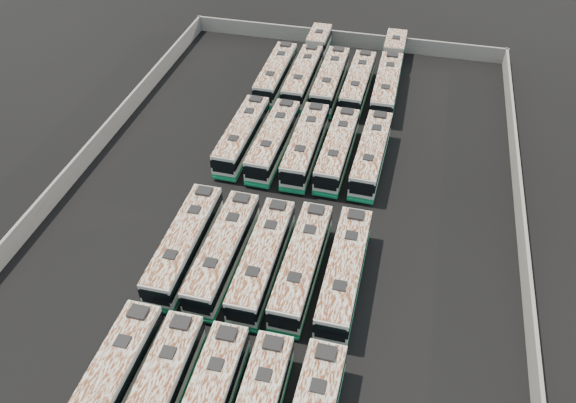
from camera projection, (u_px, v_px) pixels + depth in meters
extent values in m
plane|color=black|center=(284.00, 208.00, 55.48)|extent=(140.00, 140.00, 0.00)
cube|color=slate|center=(345.00, 39.00, 81.15)|extent=(45.20, 0.30, 2.20)
cube|color=slate|center=(523.00, 238.00, 50.77)|extent=(0.30, 73.20, 2.20)
cube|color=slate|center=(78.00, 166.00, 58.74)|extent=(0.30, 73.20, 2.20)
cube|color=beige|center=(108.00, 388.00, 38.77)|extent=(2.75, 12.88, 2.95)
cube|color=#107A4E|center=(111.00, 396.00, 39.49)|extent=(2.80, 12.93, 0.45)
cube|color=black|center=(107.00, 385.00, 38.45)|extent=(2.81, 12.94, 0.99)
cube|color=beige|center=(103.00, 377.00, 37.77)|extent=(2.69, 12.63, 0.08)
cube|color=black|center=(122.00, 341.00, 39.76)|extent=(1.02, 1.02, 0.15)
cube|color=black|center=(138.00, 312.00, 41.59)|extent=(1.40, 1.19, 0.28)
cylinder|color=black|center=(124.00, 347.00, 42.84)|extent=(0.31, 1.07, 1.07)
cylinder|color=black|center=(152.00, 353.00, 42.42)|extent=(0.31, 1.07, 1.07)
cube|color=beige|center=(156.00, 400.00, 38.15)|extent=(2.90, 12.72, 2.90)
cube|color=black|center=(155.00, 396.00, 37.84)|extent=(2.96, 12.78, 0.97)
cube|color=beige|center=(152.00, 389.00, 37.17)|extent=(2.84, 12.46, 0.07)
cube|color=black|center=(168.00, 352.00, 39.14)|extent=(1.02, 1.02, 0.15)
cube|color=black|center=(181.00, 323.00, 40.95)|extent=(1.40, 1.19, 0.27)
cylinder|color=black|center=(165.00, 357.00, 42.16)|extent=(0.32, 1.06, 1.06)
cylinder|color=black|center=(194.00, 363.00, 41.79)|extent=(0.32, 1.06, 1.06)
cube|color=beige|center=(202.00, 402.00, 36.48)|extent=(2.79, 12.41, 0.07)
cube|color=black|center=(216.00, 364.00, 38.44)|extent=(1.02, 1.02, 0.15)
cube|color=black|center=(227.00, 334.00, 40.25)|extent=(1.39, 1.18, 0.27)
cylinder|color=black|center=(210.00, 368.00, 41.45)|extent=(0.31, 1.06, 1.05)
cylinder|color=black|center=(239.00, 374.00, 41.08)|extent=(0.31, 1.06, 1.05)
cube|color=black|center=(264.00, 375.00, 37.88)|extent=(1.00, 1.00, 0.15)
cube|color=black|center=(273.00, 343.00, 39.67)|extent=(1.37, 1.16, 0.27)
cylinder|color=black|center=(255.00, 378.00, 40.87)|extent=(0.31, 1.05, 1.04)
cylinder|color=black|center=(284.00, 384.00, 40.49)|extent=(0.31, 1.05, 1.04)
cube|color=black|center=(318.00, 386.00, 37.10)|extent=(1.04, 1.04, 0.15)
cube|color=black|center=(326.00, 353.00, 38.94)|extent=(1.43, 1.21, 0.28)
cylinder|color=black|center=(305.00, 388.00, 40.22)|extent=(0.32, 1.09, 1.08)
cylinder|color=black|center=(336.00, 396.00, 39.78)|extent=(0.32, 1.09, 1.08)
cube|color=beige|center=(185.00, 244.00, 49.19)|extent=(2.76, 12.81, 2.93)
cube|color=#107A4E|center=(186.00, 252.00, 49.90)|extent=(2.81, 12.86, 0.45)
cube|color=black|center=(184.00, 240.00, 48.87)|extent=(2.82, 12.87, 0.98)
cube|color=black|center=(155.00, 298.00, 44.29)|extent=(2.34, 0.08, 1.55)
cube|color=#107A4E|center=(158.00, 311.00, 45.37)|extent=(2.66, 0.12, 0.30)
cube|color=beige|center=(183.00, 232.00, 48.20)|extent=(2.71, 12.55, 0.07)
cube|color=black|center=(170.00, 254.00, 46.08)|extent=(1.02, 1.02, 0.15)
cube|color=black|center=(194.00, 210.00, 50.18)|extent=(1.02, 1.02, 0.15)
cube|color=black|center=(204.00, 191.00, 52.00)|extent=(1.39, 1.18, 0.28)
cylinder|color=black|center=(156.00, 287.00, 47.27)|extent=(0.31, 1.07, 1.07)
cylinder|color=black|center=(182.00, 291.00, 46.88)|extent=(0.31, 1.07, 1.07)
cylinder|color=black|center=(191.00, 222.00, 53.23)|extent=(0.31, 1.07, 1.07)
cylinder|color=black|center=(214.00, 225.00, 52.84)|extent=(0.31, 1.07, 1.07)
cube|color=beige|center=(223.00, 252.00, 48.49)|extent=(2.80, 12.76, 2.92)
cube|color=#107A4E|center=(224.00, 260.00, 49.20)|extent=(2.85, 12.81, 0.45)
cube|color=black|center=(223.00, 248.00, 48.17)|extent=(2.86, 12.82, 0.98)
cube|color=black|center=(196.00, 307.00, 43.64)|extent=(2.33, 0.09, 1.54)
cube|color=#107A4E|center=(198.00, 319.00, 44.71)|extent=(2.65, 0.13, 0.30)
cube|color=beige|center=(222.00, 240.00, 47.51)|extent=(2.75, 12.51, 0.07)
cube|color=black|center=(210.00, 263.00, 45.41)|extent=(1.02, 1.02, 0.15)
cube|color=black|center=(232.00, 217.00, 49.47)|extent=(1.02, 1.02, 0.15)
cube|color=black|center=(241.00, 198.00, 51.28)|extent=(1.39, 1.18, 0.28)
cylinder|color=black|center=(195.00, 295.00, 46.61)|extent=(0.31, 1.06, 1.06)
cylinder|color=black|center=(221.00, 300.00, 46.19)|extent=(0.31, 1.06, 1.06)
cylinder|color=black|center=(227.00, 229.00, 52.52)|extent=(0.31, 1.06, 1.06)
cylinder|color=black|center=(250.00, 233.00, 52.10)|extent=(0.31, 1.06, 1.06)
cube|color=beige|center=(262.00, 260.00, 47.81)|extent=(2.64, 12.63, 2.89)
cube|color=#107A4E|center=(263.00, 268.00, 48.51)|extent=(2.69, 12.68, 0.44)
cube|color=black|center=(262.00, 256.00, 47.50)|extent=(2.70, 12.69, 0.97)
cube|color=black|center=(240.00, 316.00, 42.98)|extent=(2.31, 0.06, 1.53)
cube|color=#107A4E|center=(241.00, 329.00, 44.05)|extent=(2.63, 0.10, 0.29)
cube|color=beige|center=(262.00, 248.00, 46.83)|extent=(2.59, 12.37, 0.07)
cube|color=black|center=(252.00, 271.00, 44.74)|extent=(1.00, 1.00, 0.15)
cube|color=black|center=(271.00, 225.00, 48.78)|extent=(1.00, 1.00, 0.15)
cube|color=black|center=(278.00, 205.00, 50.59)|extent=(1.37, 1.16, 0.27)
cylinder|color=black|center=(236.00, 304.00, 45.93)|extent=(0.30, 1.05, 1.05)
cylinder|color=black|center=(263.00, 309.00, 45.53)|extent=(0.30, 1.05, 1.05)
cylinder|color=black|center=(263.00, 236.00, 51.81)|extent=(0.30, 1.05, 1.05)
cylinder|color=black|center=(287.00, 240.00, 51.40)|extent=(0.30, 1.05, 1.05)
cube|color=beige|center=(302.00, 265.00, 47.35)|extent=(2.78, 12.71, 2.91)
cube|color=#107A4E|center=(302.00, 273.00, 48.06)|extent=(2.83, 12.76, 0.44)
cube|color=black|center=(302.00, 261.00, 47.04)|extent=(2.84, 12.77, 0.97)
cube|color=black|center=(283.00, 323.00, 42.51)|extent=(2.33, 0.09, 1.53)
cube|color=#107A4E|center=(283.00, 335.00, 43.59)|extent=(2.64, 0.13, 0.30)
cube|color=beige|center=(302.00, 253.00, 46.37)|extent=(2.73, 12.46, 0.07)
cube|color=black|center=(294.00, 277.00, 44.28)|extent=(1.02, 1.02, 0.15)
cube|color=black|center=(310.00, 229.00, 48.32)|extent=(1.02, 1.02, 0.15)
cube|color=black|center=(316.00, 210.00, 50.13)|extent=(1.39, 1.18, 0.27)
cylinder|color=black|center=(277.00, 309.00, 45.48)|extent=(0.31, 1.06, 1.06)
cylinder|color=black|center=(304.00, 315.00, 45.06)|extent=(0.31, 1.06, 1.06)
cylinder|color=black|center=(300.00, 240.00, 51.37)|extent=(0.31, 1.06, 1.06)
cylinder|color=black|center=(324.00, 245.00, 50.94)|extent=(0.31, 1.06, 1.06)
cube|color=beige|center=(344.00, 273.00, 46.69)|extent=(2.73, 12.91, 2.96)
cube|color=#107A4E|center=(344.00, 281.00, 47.41)|extent=(2.78, 12.96, 0.45)
cube|color=black|center=(345.00, 269.00, 46.37)|extent=(2.79, 12.97, 0.99)
cube|color=black|center=(330.00, 333.00, 41.76)|extent=(2.37, 0.07, 1.56)
cube|color=#107A4E|center=(329.00, 346.00, 42.85)|extent=(2.69, 0.11, 0.30)
cube|color=beige|center=(346.00, 260.00, 45.69)|extent=(2.67, 12.65, 0.08)
cube|color=black|center=(340.00, 286.00, 43.56)|extent=(1.02, 1.02, 0.15)
cube|color=black|center=(351.00, 235.00, 47.68)|extent=(1.02, 1.02, 0.15)
cube|color=black|center=(356.00, 215.00, 49.52)|extent=(1.40, 1.19, 0.28)
cylinder|color=black|center=(320.00, 319.00, 44.77)|extent=(0.30, 1.08, 1.07)
cylinder|color=black|center=(349.00, 325.00, 44.36)|extent=(0.30, 1.08, 1.07)
cylinder|color=black|center=(339.00, 246.00, 50.77)|extent=(0.30, 1.08, 1.07)
cylinder|color=black|center=(364.00, 251.00, 50.36)|extent=(0.30, 1.08, 1.07)
cube|color=beige|center=(242.00, 136.00, 61.67)|extent=(2.81, 12.45, 2.84)
cube|color=#107A4E|center=(243.00, 144.00, 62.36)|extent=(2.87, 12.50, 0.43)
cube|color=black|center=(242.00, 132.00, 61.36)|extent=(2.88, 12.51, 0.95)
cube|color=black|center=(223.00, 167.00, 56.94)|extent=(2.27, 0.10, 1.50)
cube|color=#107A4E|center=(224.00, 179.00, 57.99)|extent=(2.58, 0.15, 0.29)
cube|color=beige|center=(241.00, 125.00, 60.71)|extent=(2.76, 12.20, 0.07)
cube|color=black|center=(233.00, 138.00, 58.66)|extent=(1.00, 1.00, 0.14)
cube|color=black|center=(249.00, 111.00, 62.61)|extent=(1.00, 1.00, 0.14)
cube|color=black|center=(256.00, 99.00, 64.37)|extent=(1.36, 1.16, 0.27)
cylinder|color=black|center=(221.00, 165.00, 59.85)|extent=(0.31, 1.04, 1.03)
cylinder|color=black|center=(241.00, 168.00, 59.42)|extent=(0.31, 1.04, 1.03)
cylinder|color=black|center=(244.00, 125.00, 65.59)|extent=(0.31, 1.04, 1.03)
cylinder|color=black|center=(263.00, 127.00, 65.17)|extent=(0.31, 1.04, 1.03)
cube|color=beige|center=(273.00, 141.00, 60.90)|extent=(2.94, 12.65, 2.88)
cube|color=#107A4E|center=(274.00, 149.00, 61.59)|extent=(2.99, 12.70, 0.44)
cube|color=black|center=(273.00, 137.00, 60.58)|extent=(3.00, 12.71, 0.96)
cube|color=black|center=(256.00, 174.00, 56.11)|extent=(2.31, 0.12, 1.52)
cube|color=#107A4E|center=(256.00, 186.00, 57.17)|extent=(2.62, 0.17, 0.29)
cube|color=beige|center=(273.00, 130.00, 59.92)|extent=(2.88, 12.39, 0.07)
cube|color=black|center=(266.00, 143.00, 57.85)|extent=(1.02, 1.02, 0.15)
cube|color=black|center=(280.00, 115.00, 61.85)|extent=(1.02, 1.02, 0.15)
cube|color=black|center=(286.00, 103.00, 63.63)|extent=(1.39, 1.19, 0.27)
cylinder|color=black|center=(253.00, 171.00, 59.06)|extent=(0.32, 1.06, 1.05)
cylinder|color=black|center=(273.00, 174.00, 58.62)|extent=(0.32, 1.06, 1.05)
cylinder|color=black|center=(274.00, 129.00, 64.88)|extent=(0.32, 1.06, 1.05)
cylinder|color=black|center=(293.00, 132.00, 64.44)|extent=(0.32, 1.06, 1.05)
cube|color=beige|center=(305.00, 145.00, 60.26)|extent=(2.66, 12.66, 2.90)
cube|color=#107A4E|center=(305.00, 153.00, 60.96)|extent=(2.71, 12.71, 0.44)
cube|color=black|center=(305.00, 142.00, 59.94)|extent=(2.72, 12.72, 0.97)
cube|color=black|center=(292.00, 179.00, 55.41)|extent=(2.32, 0.06, 1.53)
cube|color=#107A4E|center=(292.00, 192.00, 56.48)|extent=(2.64, 0.10, 0.30)
cube|color=beige|center=(306.00, 134.00, 59.28)|extent=(2.60, 12.41, 0.07)
cube|color=black|center=(300.00, 148.00, 57.18)|extent=(1.00, 1.00, 0.15)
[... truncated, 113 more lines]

